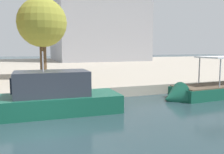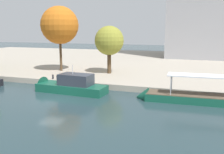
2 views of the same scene
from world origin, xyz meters
name	(u,v)px [view 1 (image 1 of 2)]	position (x,y,z in m)	size (l,w,h in m)	color
ground_plane	(43,140)	(0.00, 0.00, 0.00)	(220.00, 220.00, 0.00)	#23383D
dock_promenade	(23,68)	(0.00, 34.59, 0.40)	(120.00, 55.00, 0.80)	#A39989
motor_yacht_1	(29,102)	(-0.34, 4.36, 0.72)	(10.43, 3.40, 4.67)	#14513D
tree_2	(40,23)	(1.39, 15.66, 6.27)	(4.83, 5.22, 7.90)	#4C3823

